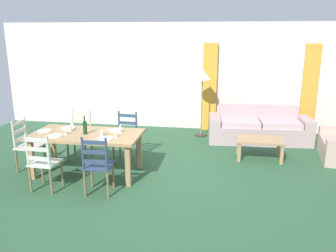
# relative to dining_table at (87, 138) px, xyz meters

# --- Properties ---
(ground_plane) EXTENTS (9.60, 9.60, 0.02)m
(ground_plane) POSITION_rel_dining_table_xyz_m (1.21, 0.10, -0.67)
(ground_plane) COLOR #2C5436
(wall_far) EXTENTS (9.60, 0.16, 2.70)m
(wall_far) POSITION_rel_dining_table_xyz_m (1.21, 3.40, 0.69)
(wall_far) COLOR silver
(wall_far) RESTS_ON ground_plane
(curtain_panel_left) EXTENTS (0.35, 0.08, 2.20)m
(curtain_panel_left) POSITION_rel_dining_table_xyz_m (1.97, 3.26, 0.44)
(curtain_panel_left) COLOR gold
(curtain_panel_left) RESTS_ON ground_plane
(curtain_panel_right) EXTENTS (0.35, 0.08, 2.20)m
(curtain_panel_right) POSITION_rel_dining_table_xyz_m (4.37, 3.26, 0.44)
(curtain_panel_right) COLOR gold
(curtain_panel_right) RESTS_ON ground_plane
(dining_table) EXTENTS (1.90, 0.96, 0.75)m
(dining_table) POSITION_rel_dining_table_xyz_m (0.00, 0.00, 0.00)
(dining_table) COLOR tan
(dining_table) RESTS_ON ground_plane
(dining_chair_near_left) EXTENTS (0.44, 0.42, 0.96)m
(dining_chair_near_left) POSITION_rel_dining_table_xyz_m (-0.42, -0.75, -0.19)
(dining_chair_near_left) COLOR silver
(dining_chair_near_left) RESTS_ON ground_plane
(dining_chair_near_right) EXTENTS (0.45, 0.43, 0.96)m
(dining_chair_near_right) POSITION_rel_dining_table_xyz_m (0.47, -0.74, -0.19)
(dining_chair_near_right) COLOR navy
(dining_chair_near_right) RESTS_ON ground_plane
(dining_chair_far_left) EXTENTS (0.44, 0.42, 0.96)m
(dining_chair_far_left) POSITION_rel_dining_table_xyz_m (-0.45, 0.74, -0.19)
(dining_chair_far_left) COLOR beige
(dining_chair_far_left) RESTS_ON ground_plane
(dining_chair_far_right) EXTENTS (0.45, 0.43, 0.96)m
(dining_chair_far_right) POSITION_rel_dining_table_xyz_m (0.49, 0.76, -0.19)
(dining_chair_far_right) COLOR #30455F
(dining_chair_far_right) RESTS_ON ground_plane
(dining_chair_head_west) EXTENTS (0.41, 0.43, 0.96)m
(dining_chair_head_west) POSITION_rel_dining_table_xyz_m (-1.16, 0.00, -0.19)
(dining_chair_head_west) COLOR beige
(dining_chair_head_west) RESTS_ON ground_plane
(dinner_plate_near_left) EXTENTS (0.24, 0.24, 0.02)m
(dinner_plate_near_left) POSITION_rel_dining_table_xyz_m (-0.45, -0.25, 0.10)
(dinner_plate_near_left) COLOR white
(dinner_plate_near_left) RESTS_ON dining_table
(fork_near_left) EXTENTS (0.03, 0.17, 0.01)m
(fork_near_left) POSITION_rel_dining_table_xyz_m (-0.60, -0.25, 0.09)
(fork_near_left) COLOR silver
(fork_near_left) RESTS_ON dining_table
(dinner_plate_near_right) EXTENTS (0.24, 0.24, 0.02)m
(dinner_plate_near_right) POSITION_rel_dining_table_xyz_m (0.45, -0.25, 0.10)
(dinner_plate_near_right) COLOR white
(dinner_plate_near_right) RESTS_ON dining_table
(fork_near_right) EXTENTS (0.02, 0.17, 0.01)m
(fork_near_right) POSITION_rel_dining_table_xyz_m (0.30, -0.25, 0.09)
(fork_near_right) COLOR silver
(fork_near_right) RESTS_ON dining_table
(dinner_plate_far_left) EXTENTS (0.24, 0.24, 0.02)m
(dinner_plate_far_left) POSITION_rel_dining_table_xyz_m (-0.45, 0.25, 0.10)
(dinner_plate_far_left) COLOR white
(dinner_plate_far_left) RESTS_ON dining_table
(fork_far_left) EXTENTS (0.02, 0.17, 0.01)m
(fork_far_left) POSITION_rel_dining_table_xyz_m (-0.60, 0.25, 0.09)
(fork_far_left) COLOR silver
(fork_far_left) RESTS_ON dining_table
(dinner_plate_far_right) EXTENTS (0.24, 0.24, 0.02)m
(dinner_plate_far_right) POSITION_rel_dining_table_xyz_m (0.45, 0.25, 0.10)
(dinner_plate_far_right) COLOR white
(dinner_plate_far_right) RESTS_ON dining_table
(fork_far_right) EXTENTS (0.02, 0.17, 0.01)m
(fork_far_right) POSITION_rel_dining_table_xyz_m (0.30, 0.25, 0.09)
(fork_far_right) COLOR silver
(fork_far_right) RESTS_ON dining_table
(dinner_plate_head_west) EXTENTS (0.24, 0.24, 0.02)m
(dinner_plate_head_west) POSITION_rel_dining_table_xyz_m (-0.78, 0.00, 0.10)
(dinner_plate_head_west) COLOR white
(dinner_plate_head_west) RESTS_ON dining_table
(fork_head_west) EXTENTS (0.03, 0.17, 0.01)m
(fork_head_west) POSITION_rel_dining_table_xyz_m (-0.93, 0.00, 0.09)
(fork_head_west) COLOR silver
(fork_head_west) RESTS_ON dining_table
(wine_bottle) EXTENTS (0.07, 0.07, 0.32)m
(wine_bottle) POSITION_rel_dining_table_xyz_m (-0.00, -0.04, 0.20)
(wine_bottle) COLOR #143819
(wine_bottle) RESTS_ON dining_table
(wine_glass_near_left) EXTENTS (0.06, 0.06, 0.16)m
(wine_glass_near_left) POSITION_rel_dining_table_xyz_m (-0.33, -0.14, 0.20)
(wine_glass_near_left) COLOR white
(wine_glass_near_left) RESTS_ON dining_table
(wine_glass_near_right) EXTENTS (0.06, 0.06, 0.16)m
(wine_glass_near_right) POSITION_rel_dining_table_xyz_m (0.58, -0.14, 0.20)
(wine_glass_near_right) COLOR white
(wine_glass_near_right) RESTS_ON dining_table
(wine_glass_far_left) EXTENTS (0.06, 0.06, 0.16)m
(wine_glass_far_left) POSITION_rel_dining_table_xyz_m (-0.33, 0.14, 0.20)
(wine_glass_far_left) COLOR white
(wine_glass_far_left) RESTS_ON dining_table
(wine_glass_far_right) EXTENTS (0.06, 0.06, 0.16)m
(wine_glass_far_right) POSITION_rel_dining_table_xyz_m (0.58, 0.14, 0.20)
(wine_glass_far_right) COLOR white
(wine_glass_far_right) RESTS_ON dining_table
(coffee_cup_primary) EXTENTS (0.07, 0.07, 0.09)m
(coffee_cup_primary) POSITION_rel_dining_table_xyz_m (0.32, -0.08, 0.13)
(coffee_cup_primary) COLOR beige
(coffee_cup_primary) RESTS_ON dining_table
(coffee_cup_secondary) EXTENTS (0.07, 0.07, 0.09)m
(coffee_cup_secondary) POSITION_rel_dining_table_xyz_m (-0.32, 0.07, 0.13)
(coffee_cup_secondary) COLOR beige
(coffee_cup_secondary) RESTS_ON dining_table
(couch) EXTENTS (2.33, 0.95, 0.80)m
(couch) POSITION_rel_dining_table_xyz_m (3.16, 2.49, -0.37)
(couch) COLOR #B49698
(couch) RESTS_ON ground_plane
(coffee_table) EXTENTS (0.90, 0.56, 0.42)m
(coffee_table) POSITION_rel_dining_table_xyz_m (3.08, 1.27, -0.31)
(coffee_table) COLOR tan
(coffee_table) RESTS_ON ground_plane
(standing_lamp) EXTENTS (0.40, 0.40, 1.64)m
(standing_lamp) POSITION_rel_dining_table_xyz_m (1.82, 2.67, 0.75)
(standing_lamp) COLOR #332D28
(standing_lamp) RESTS_ON ground_plane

